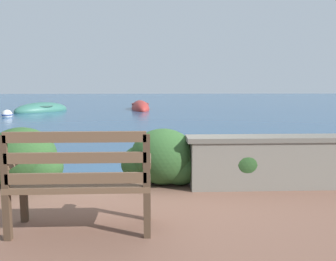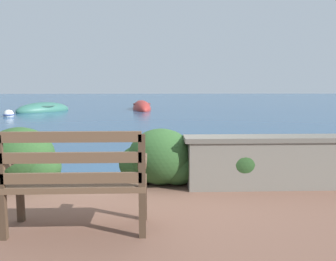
# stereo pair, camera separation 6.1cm
# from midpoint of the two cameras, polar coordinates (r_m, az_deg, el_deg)

# --- Properties ---
(ground_plane) EXTENTS (80.00, 80.00, 0.00)m
(ground_plane) POSITION_cam_midpoint_polar(r_m,az_deg,el_deg) (5.35, -3.45, -9.40)
(ground_plane) COLOR navy
(park_bench) EXTENTS (1.25, 0.48, 0.93)m
(park_bench) POSITION_cam_midpoint_polar(r_m,az_deg,el_deg) (3.42, -13.74, -7.19)
(park_bench) COLOR #433123
(park_bench) RESTS_ON patio_terrace
(stone_wall) EXTENTS (2.29, 0.39, 0.66)m
(stone_wall) POSITION_cam_midpoint_polar(r_m,az_deg,el_deg) (4.91, 15.89, -4.56)
(stone_wall) COLOR slate
(stone_wall) RESTS_ON patio_terrace
(hedge_clump_left) EXTENTS (1.11, 0.80, 0.75)m
(hedge_clump_left) POSITION_cam_midpoint_polar(r_m,az_deg,el_deg) (5.17, -21.85, -4.27)
(hedge_clump_left) COLOR #284C23
(hedge_clump_left) RESTS_ON patio_terrace
(hedge_clump_centre) EXTENTS (1.07, 0.77, 0.73)m
(hedge_clump_centre) POSITION_cam_midpoint_polar(r_m,az_deg,el_deg) (4.90, -1.26, -4.51)
(hedge_clump_centre) COLOR #284C23
(hedge_clump_centre) RESTS_ON patio_terrace
(hedge_clump_right) EXTENTS (0.96, 0.69, 0.65)m
(hedge_clump_right) POSITION_cam_midpoint_polar(r_m,az_deg,el_deg) (4.96, 10.60, -4.87)
(hedge_clump_right) COLOR #284C23
(hedge_clump_right) RESTS_ON patio_terrace
(rowboat_nearest) EXTENTS (2.83, 3.01, 0.82)m
(rowboat_nearest) POSITION_cam_midpoint_polar(r_m,az_deg,el_deg) (20.11, -18.80, 2.95)
(rowboat_nearest) COLOR #336B5B
(rowboat_nearest) RESTS_ON ground_plane
(rowboat_mid) EXTENTS (1.29, 3.33, 0.87)m
(rowboat_mid) POSITION_cam_midpoint_polar(r_m,az_deg,el_deg) (20.45, -4.32, 3.40)
(rowboat_mid) COLOR #9E2D28
(rowboat_mid) RESTS_ON ground_plane
(mooring_buoy) EXTENTS (0.49, 0.49, 0.44)m
(mooring_buoy) POSITION_cam_midpoint_polar(r_m,az_deg,el_deg) (17.85, -23.40, 2.21)
(mooring_buoy) COLOR white
(mooring_buoy) RESTS_ON ground_plane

